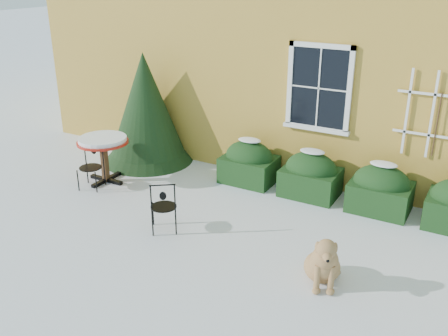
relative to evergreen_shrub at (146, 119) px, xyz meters
The scene contains 8 objects.
ground 3.87m from the evergreen_shrub, 41.76° to the right, with size 80.00×80.00×0.00m, color white.
house 5.76m from the evergreen_shrub, 58.15° to the left, with size 12.40×8.40×6.40m.
hedge_row 4.48m from the evergreen_shrub, ahead, with size 4.95×0.80×0.91m.
evergreen_shrub is the anchor object (origin of this frame).
bistro_table 1.39m from the evergreen_shrub, 90.90° to the right, with size 1.01×1.01×0.94m.
patio_chair_near 3.33m from the evergreen_shrub, 47.93° to the right, with size 0.55×0.55×0.90m.
patio_chair_far 1.78m from the evergreen_shrub, 91.98° to the right, with size 0.50×0.50×0.91m.
dog 5.63m from the evergreen_shrub, 27.44° to the right, with size 0.69×0.88×0.80m.
Camera 1 is at (3.84, -5.77, 4.07)m, focal length 40.00 mm.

